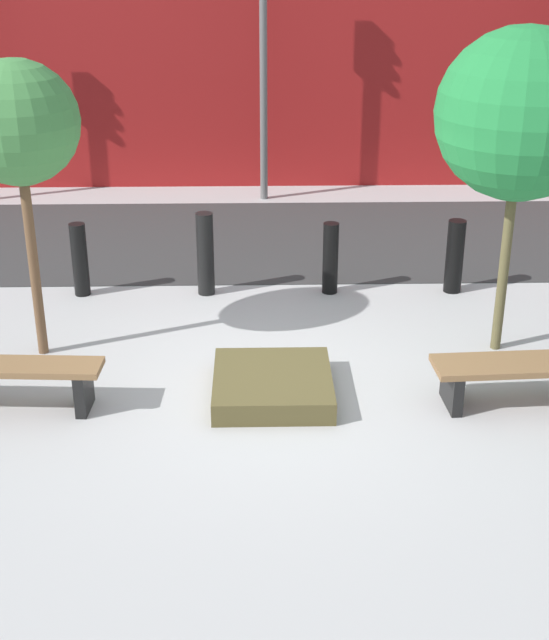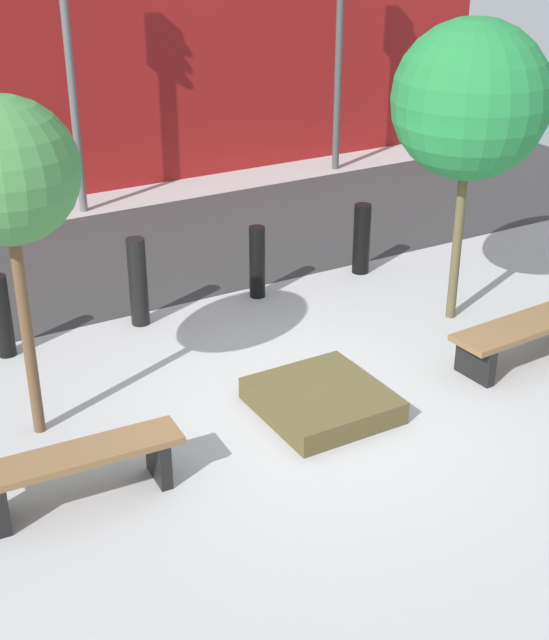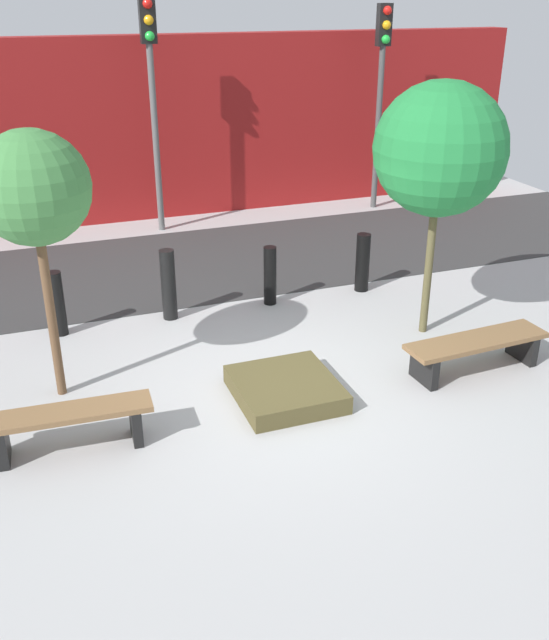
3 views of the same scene
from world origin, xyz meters
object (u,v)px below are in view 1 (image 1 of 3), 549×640
object	(u,v)px
tree_behind_right_bench	(521,115)
bollard_left	(205,254)
tree_behind_left_bench	(17,124)
bollard_far_left	(80,260)
bench_right	(530,373)
bench_left	(12,377)
bollard_right	(455,256)
bollard_center	(330,258)
planter_bed	(273,385)
traffic_light_mid_west	(263,17)

from	to	relation	value
tree_behind_right_bench	bollard_left	size ratio (longest dim) A/B	3.24
tree_behind_left_bench	bollard_far_left	bearing A→B (deg)	85.26
tree_behind_left_bench	bench_right	bearing A→B (deg)	-13.93
bench_left	bollard_left	world-z (taller)	bollard_left
bench_right	bollard_far_left	distance (m)	5.46
bollard_far_left	bollard_right	bearing A→B (deg)	0.00
bench_left	bollard_center	xyz separation A→B (m)	(3.17, 2.81, 0.11)
bench_right	bollard_center	distance (m)	3.26
tree_behind_left_bench	bollard_left	xyz separation A→B (m)	(1.65, 1.62, -1.90)
planter_bed	tree_behind_right_bench	distance (m)	3.52
bench_right	bollard_left	size ratio (longest dim) A/B	1.81
planter_bed	bollard_left	bearing A→B (deg)	106.17
bollard_left	tree_behind_left_bench	bearing A→B (deg)	-135.56
bollard_right	traffic_light_mid_west	xyz separation A→B (m)	(-2.27, 4.13, 2.41)
tree_behind_left_bench	bollard_left	size ratio (longest dim) A/B	2.96
bench_left	bollard_far_left	world-z (taller)	bollard_far_left
tree_behind_left_bench	bollard_far_left	size ratio (longest dim) A/B	3.36
tree_behind_right_bench	traffic_light_mid_west	world-z (taller)	traffic_light_mid_west
bench_right	bollard_center	world-z (taller)	bollard_center
tree_behind_right_bench	bollard_left	bearing A→B (deg)	152.92
bench_left	bollard_center	distance (m)	4.24
tree_behind_left_bench	bench_left	bearing A→B (deg)	-90.00
tree_behind_left_bench	traffic_light_mid_west	xyz separation A→B (m)	(2.41, 5.74, 0.45)
planter_bed	tree_behind_right_bench	xyz separation A→B (m)	(2.41, 0.99, 2.37)
bench_right	traffic_light_mid_west	world-z (taller)	traffic_light_mid_west
bollard_left	traffic_light_mid_west	distance (m)	4.81
bollard_center	bollard_left	bearing A→B (deg)	180.00
planter_bed	bollard_left	distance (m)	2.75
tree_behind_left_bench	traffic_light_mid_west	size ratio (longest dim) A/B	0.72
tree_behind_right_bench	traffic_light_mid_west	bearing A→B (deg)	112.74
bollard_center	traffic_light_mid_west	bearing A→B (deg)	100.41
tree_behind_right_bench	bollard_center	size ratio (longest dim) A/B	3.74
tree_behind_left_bench	tree_behind_right_bench	bearing A→B (deg)	0.00
planter_bed	bollard_right	world-z (taller)	bollard_right
bench_left	bollard_far_left	xyz separation A→B (m)	(0.13, 2.81, 0.12)
planter_bed	bollard_left	xyz separation A→B (m)	(-0.76, 2.61, 0.40)
tree_behind_left_bench	bollard_left	bearing A→B (deg)	44.44
bollard_far_left	traffic_light_mid_west	xyz separation A→B (m)	(2.27, 4.13, 2.41)
tree_behind_left_bench	bollard_right	bearing A→B (deg)	19.07
bollard_left	traffic_light_mid_west	world-z (taller)	traffic_light_mid_west
bench_left	tree_behind_right_bench	distance (m)	5.41
bollard_far_left	bench_left	bearing A→B (deg)	-92.73
planter_bed	bollard_far_left	world-z (taller)	bollard_far_left
bollard_center	tree_behind_left_bench	bearing A→B (deg)	-152.92
traffic_light_mid_west	bollard_far_left	bearing A→B (deg)	-118.86
planter_bed	tree_behind_left_bench	xyz separation A→B (m)	(-2.41, 0.99, 2.30)
bench_left	bollard_right	size ratio (longest dim) A/B	1.85
tree_behind_right_bench	bollard_right	bearing A→B (deg)	94.74
bench_right	planter_bed	distance (m)	2.42
traffic_light_mid_west	tree_behind_left_bench	bearing A→B (deg)	-112.74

